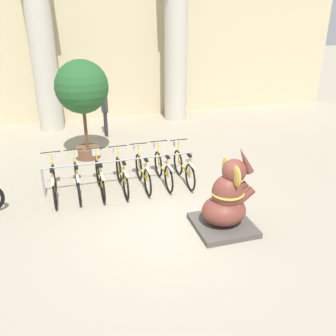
{
  "coord_description": "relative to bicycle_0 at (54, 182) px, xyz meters",
  "views": [
    {
      "loc": [
        -2.12,
        -6.77,
        4.42
      ],
      "look_at": [
        0.07,
        0.61,
        1.0
      ],
      "focal_mm": 40.0,
      "sensor_mm": 36.0,
      "label": 1
    }
  ],
  "objects": [
    {
      "name": "bicycle_3",
      "position": [
        1.66,
        -0.05,
        0.0
      ],
      "size": [
        0.48,
        1.71,
        1.05
      ],
      "color": "black",
      "rests_on": "ground_plane"
    },
    {
      "name": "bike_rack",
      "position": [
        1.66,
        0.1,
        0.19
      ],
      "size": [
        3.92,
        0.05,
        0.77
      ],
      "color": "gray",
      "rests_on": "ground_plane"
    },
    {
      "name": "bicycle_5",
      "position": [
        2.76,
        0.02,
        0.0
      ],
      "size": [
        0.48,
        1.71,
        1.05
      ],
      "color": "black",
      "rests_on": "ground_plane"
    },
    {
      "name": "bicycle_2",
      "position": [
        1.11,
        -0.04,
        0.0
      ],
      "size": [
        0.48,
        1.71,
        1.05
      ],
      "color": "black",
      "rests_on": "ground_plane"
    },
    {
      "name": "column_right",
      "position": [
        4.92,
        5.75,
        2.21
      ],
      "size": [
        1.11,
        1.11,
        5.16
      ],
      "color": "#BCB7A8",
      "rests_on": "ground_plane"
    },
    {
      "name": "bicycle_0",
      "position": [
        0.0,
        0.0,
        0.0
      ],
      "size": [
        0.48,
        1.71,
        1.05
      ],
      "color": "black",
      "rests_on": "ground_plane"
    },
    {
      "name": "building_facade",
      "position": [
        2.46,
        6.75,
        2.58
      ],
      "size": [
        20.0,
        0.2,
        6.0
      ],
      "color": "#C6B78E",
      "rests_on": "ground_plane"
    },
    {
      "name": "elephant_statue",
      "position": [
        3.45,
        -2.43,
        0.21
      ],
      "size": [
        1.22,
        1.22,
        1.83
      ],
      "color": "#4C4742",
      "rests_on": "ground_plane"
    },
    {
      "name": "bicycle_4",
      "position": [
        2.21,
        -0.01,
        0.0
      ],
      "size": [
        0.48,
        1.71,
        1.05
      ],
      "color": "black",
      "rests_on": "ground_plane"
    },
    {
      "name": "bicycle_6",
      "position": [
        3.32,
        -0.03,
        0.0
      ],
      "size": [
        0.48,
        1.71,
        1.05
      ],
      "color": "black",
      "rests_on": "ground_plane"
    },
    {
      "name": "ground_plane",
      "position": [
        2.46,
        -1.85,
        -0.42
      ],
      "size": [
        60.0,
        60.0,
        0.0
      ],
      "primitive_type": "plane",
      "color": "#9E937F"
    },
    {
      "name": "person_pedestrian",
      "position": [
        1.86,
        4.34,
        0.68
      ],
      "size": [
        0.24,
        0.47,
        1.81
      ],
      "color": "#28282D",
      "rests_on": "ground_plane"
    },
    {
      "name": "column_left",
      "position": [
        0.0,
        5.75,
        2.21
      ],
      "size": [
        1.11,
        1.11,
        5.16
      ],
      "color": "#BCB7A8",
      "rests_on": "ground_plane"
    },
    {
      "name": "bicycle_1",
      "position": [
        0.55,
        0.01,
        0.0
      ],
      "size": [
        0.48,
        1.71,
        1.05
      ],
      "color": "black",
      "rests_on": "ground_plane"
    },
    {
      "name": "potted_tree",
      "position": [
        1.03,
        2.44,
        1.67
      ],
      "size": [
        1.55,
        1.55,
        2.97
      ],
      "color": "brown",
      "rests_on": "ground_plane"
    }
  ]
}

